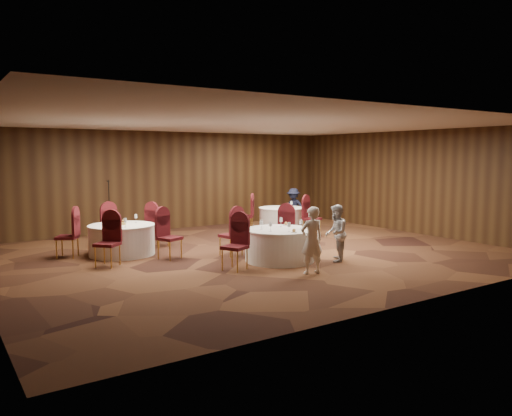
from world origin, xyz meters
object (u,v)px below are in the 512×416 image
mic_stand (110,224)px  table_main (280,245)px  woman_b (336,233)px  woman_a (312,240)px  table_right (282,219)px  man_c (294,207)px  table_left (122,240)px

mic_stand → table_main: bearing=-62.2°
woman_b → mic_stand: bearing=-100.2°
woman_a → woman_b: woman_a is taller
table_right → mic_stand: 5.43m
woman_b → man_c: woman_b is taller
table_left → mic_stand: 2.00m
woman_b → table_main: bearing=-78.7°
woman_b → woman_a: bearing=-16.4°
man_c → table_left: bearing=-98.2°
table_main → mic_stand: size_ratio=0.93×
table_main → mic_stand: mic_stand is taller
table_main → woman_a: (-0.19, -1.37, 0.32)m
table_main → table_left: bearing=135.8°
table_main → woman_a: woman_a is taller
table_right → table_main: bearing=-127.1°
table_main → mic_stand: bearing=117.8°
table_right → woman_a: 6.04m
woman_b → table_right: bearing=-155.1°
table_main → table_right: bearing=52.9°
woman_a → woman_b: bearing=-144.3°
table_right → woman_b: (-1.84, -4.56, 0.28)m
man_c → table_main: bearing=-63.9°
mic_stand → woman_a: bearing=-69.4°
table_left → woman_a: size_ratio=1.15×
table_right → man_c: bearing=33.6°
table_main → table_left: same height
table_main → table_left: 3.89m
table_left → man_c: (6.67, 1.76, 0.27)m
table_right → man_c: size_ratio=1.15×
woman_a → man_c: size_ratio=1.07×
table_left → woman_b: woman_b is taller
woman_a → table_left: bearing=-48.6°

